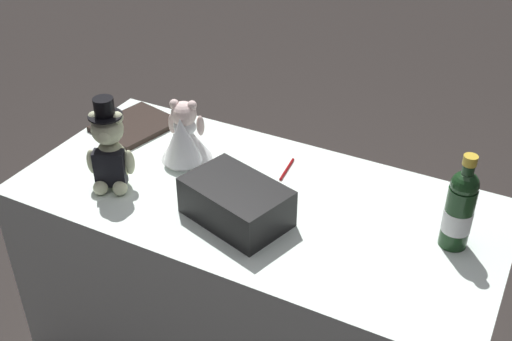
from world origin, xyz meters
name	(u,v)px	position (x,y,z in m)	size (l,w,h in m)	color
reception_table	(256,285)	(0.00, 0.00, 0.38)	(1.55, 0.74, 0.77)	white
teddy_bear_groom	(110,152)	(-0.44, -0.16, 0.89)	(0.14, 0.15, 0.31)	beige
teddy_bear_bride	(184,137)	(-0.32, 0.08, 0.86)	(0.19, 0.22, 0.23)	white
champagne_bottle	(460,208)	(0.61, 0.06, 0.89)	(0.08, 0.08, 0.30)	#18391A
signing_pen	(287,168)	(0.02, 0.19, 0.77)	(0.02, 0.14, 0.01)	maroon
gift_case_black	(237,202)	(0.00, -0.13, 0.83)	(0.35, 0.28, 0.12)	black
guestbook	(135,125)	(-0.61, 0.18, 0.78)	(0.23, 0.27, 0.02)	black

